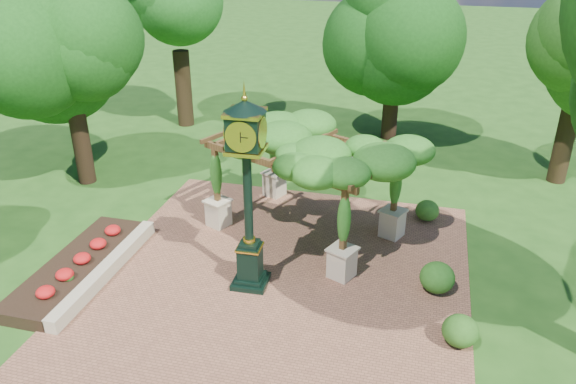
# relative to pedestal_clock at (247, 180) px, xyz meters

# --- Properties ---
(ground) EXTENTS (120.00, 120.00, 0.00)m
(ground) POSITION_rel_pedestal_clock_xyz_m (0.67, -1.13, -3.09)
(ground) COLOR #1E4714
(ground) RESTS_ON ground
(brick_plaza) EXTENTS (10.00, 12.00, 0.04)m
(brick_plaza) POSITION_rel_pedestal_clock_xyz_m (0.67, -0.13, -3.07)
(brick_plaza) COLOR brown
(brick_plaza) RESTS_ON ground
(border_wall) EXTENTS (0.35, 5.00, 0.40)m
(border_wall) POSITION_rel_pedestal_clock_xyz_m (-3.93, -0.63, -2.89)
(border_wall) COLOR #C6B793
(border_wall) RESTS_ON ground
(flower_bed) EXTENTS (1.50, 5.00, 0.36)m
(flower_bed) POSITION_rel_pedestal_clock_xyz_m (-4.83, -0.63, -2.91)
(flower_bed) COLOR red
(flower_bed) RESTS_ON ground
(pedestal_clock) EXTENTS (1.06, 1.06, 5.17)m
(pedestal_clock) POSITION_rel_pedestal_clock_xyz_m (0.00, 0.00, 0.00)
(pedestal_clock) COLOR black
(pedestal_clock) RESTS_ON brick_plaza
(pergola) EXTENTS (6.30, 5.24, 3.40)m
(pergola) POSITION_rel_pedestal_clock_xyz_m (0.72, 3.17, -0.30)
(pergola) COLOR beige
(pergola) RESTS_ON brick_plaza
(sundial) EXTENTS (0.80, 0.80, 1.11)m
(sundial) POSITION_rel_pedestal_clock_xyz_m (1.48, 6.94, -2.60)
(sundial) COLOR gray
(sundial) RESTS_ON ground
(shrub_front) EXTENTS (1.01, 1.01, 0.74)m
(shrub_front) POSITION_rel_pedestal_clock_xyz_m (5.34, -1.08, -2.68)
(shrub_front) COLOR #245016
(shrub_front) RESTS_ON brick_plaza
(shrub_mid) EXTENTS (1.15, 1.15, 0.82)m
(shrub_mid) POSITION_rel_pedestal_clock_xyz_m (4.80, 0.91, -2.64)
(shrub_mid) COLOR #255818
(shrub_mid) RESTS_ON brick_plaza
(shrub_back) EXTENTS (0.99, 0.99, 0.68)m
(shrub_back) POSITION_rel_pedestal_clock_xyz_m (4.43, 4.82, -2.71)
(shrub_back) COLOR #34681E
(shrub_back) RESTS_ON brick_plaza
(tree_west_near) EXTENTS (4.23, 4.23, 7.75)m
(tree_west_near) POSITION_rel_pedestal_clock_xyz_m (-7.96, 4.81, 2.24)
(tree_west_near) COLOR black
(tree_west_near) RESTS_ON ground
(tree_north) EXTENTS (4.35, 4.35, 6.98)m
(tree_north) POSITION_rel_pedestal_clock_xyz_m (2.49, 12.41, 1.70)
(tree_north) COLOR black
(tree_north) RESTS_ON ground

